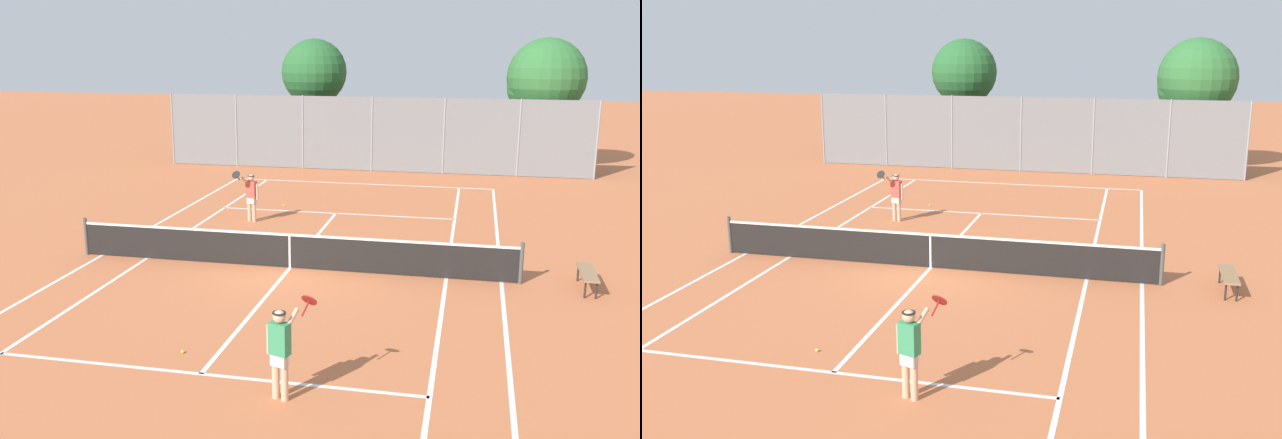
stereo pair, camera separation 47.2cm
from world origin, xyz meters
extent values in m
plane|color=#BC663D|center=(0.00, 0.00, 0.00)|extent=(120.00, 120.00, 0.00)
cube|color=silver|center=(0.00, 11.90, 0.00)|extent=(11.00, 0.10, 0.01)
cube|color=silver|center=(-5.50, 0.00, 0.00)|extent=(0.10, 23.80, 0.01)
cube|color=silver|center=(5.50, 0.00, 0.00)|extent=(0.10, 23.80, 0.01)
cube|color=silver|center=(-4.13, 0.00, 0.00)|extent=(0.10, 23.80, 0.01)
cube|color=silver|center=(4.13, 0.00, 0.00)|extent=(0.10, 23.80, 0.01)
cube|color=silver|center=(0.00, -6.40, 0.00)|extent=(8.26, 0.10, 0.01)
cube|color=silver|center=(0.00, 6.40, 0.00)|extent=(8.26, 0.10, 0.01)
cube|color=silver|center=(0.00, 0.00, 0.00)|extent=(0.10, 12.80, 0.01)
cylinder|color=#474C47|center=(-5.95, 0.00, 0.53)|extent=(0.10, 0.10, 1.07)
cylinder|color=#474C47|center=(5.95, 0.00, 0.53)|extent=(0.10, 0.10, 1.07)
cube|color=black|center=(0.00, 0.00, 0.46)|extent=(11.90, 0.02, 0.89)
cube|color=white|center=(0.00, 0.00, 0.92)|extent=(11.90, 0.03, 0.06)
cube|color=white|center=(0.00, 0.00, 0.44)|extent=(0.05, 0.03, 0.89)
cylinder|color=#D8A884|center=(1.58, -6.96, 0.41)|extent=(0.13, 0.13, 0.82)
cylinder|color=#D8A884|center=(1.75, -7.02, 0.41)|extent=(0.13, 0.13, 0.82)
cube|color=white|center=(1.66, -6.99, 0.74)|extent=(0.32, 0.26, 0.24)
cube|color=#338C59|center=(1.66, -6.99, 1.10)|extent=(0.39, 0.30, 0.56)
sphere|color=#D8A884|center=(1.66, -6.99, 1.49)|extent=(0.22, 0.22, 0.22)
cylinder|color=black|center=(1.66, -6.99, 1.56)|extent=(0.23, 0.23, 0.02)
cylinder|color=#D8A884|center=(1.45, -6.92, 1.04)|extent=(0.08, 0.08, 0.52)
cylinder|color=#D8A884|center=(1.83, -6.90, 1.39)|extent=(0.22, 0.46, 0.35)
cylinder|color=maroon|center=(2.04, -6.70, 1.55)|extent=(0.11, 0.25, 0.22)
cylinder|color=maroon|center=(2.08, -6.58, 1.66)|extent=(0.33, 0.28, 0.23)
cylinder|color=#D8A884|center=(-2.45, 4.66, 0.41)|extent=(0.13, 0.13, 0.82)
cylinder|color=#D8A884|center=(-2.63, 4.70, 0.41)|extent=(0.13, 0.13, 0.82)
cube|color=beige|center=(-2.54, 4.68, 0.74)|extent=(0.31, 0.24, 0.24)
cube|color=#D84C3F|center=(-2.54, 4.68, 1.10)|extent=(0.38, 0.27, 0.56)
sphere|color=#D8A884|center=(-2.54, 4.68, 1.49)|extent=(0.22, 0.22, 0.22)
cylinder|color=black|center=(-2.54, 4.68, 1.56)|extent=(0.23, 0.23, 0.02)
cylinder|color=#D8A884|center=(-2.32, 4.63, 1.04)|extent=(0.08, 0.08, 0.52)
cylinder|color=#D8A884|center=(-2.70, 4.57, 1.39)|extent=(0.18, 0.46, 0.35)
cylinder|color=black|center=(-2.88, 4.34, 1.55)|extent=(0.09, 0.25, 0.22)
cylinder|color=black|center=(-2.91, 4.23, 1.66)|extent=(0.32, 0.25, 0.23)
sphere|color=#D1DB33|center=(-2.08, 7.09, 0.03)|extent=(0.07, 0.07, 0.07)
sphere|color=#D1DB33|center=(-0.68, -5.64, 0.03)|extent=(0.07, 0.07, 0.07)
cube|color=olive|center=(7.51, -0.10, 0.44)|extent=(0.36, 1.50, 0.05)
cylinder|color=#262626|center=(7.38, -0.74, 0.21)|extent=(0.05, 0.05, 0.41)
cylinder|color=#262626|center=(7.38, 0.53, 0.21)|extent=(0.05, 0.05, 0.41)
cylinder|color=#262626|center=(7.63, -0.74, 0.21)|extent=(0.05, 0.05, 0.41)
cylinder|color=#262626|center=(7.63, 0.53, 0.21)|extent=(0.05, 0.05, 0.41)
cylinder|color=gray|center=(-9.86, 15.06, 1.73)|extent=(0.08, 0.08, 3.45)
cylinder|color=gray|center=(-6.57, 15.06, 1.73)|extent=(0.08, 0.08, 3.45)
cylinder|color=gray|center=(-3.29, 15.06, 1.73)|extent=(0.08, 0.08, 3.45)
cylinder|color=gray|center=(0.00, 15.06, 1.73)|extent=(0.08, 0.08, 3.45)
cylinder|color=gray|center=(3.29, 15.06, 1.73)|extent=(0.08, 0.08, 3.45)
cylinder|color=gray|center=(6.57, 15.06, 1.73)|extent=(0.08, 0.08, 3.45)
cylinder|color=gray|center=(9.86, 15.06, 1.73)|extent=(0.08, 0.08, 3.45)
cube|color=slate|center=(0.00, 15.06, 1.73)|extent=(19.72, 0.02, 3.41)
cylinder|color=brown|center=(-3.40, 18.02, 1.62)|extent=(0.31, 0.31, 3.24)
sphere|color=#26602D|center=(-3.40, 18.02, 4.39)|extent=(3.29, 3.29, 3.29)
sphere|color=#26602D|center=(-3.60, 17.97, 3.98)|extent=(2.38, 2.38, 2.38)
cylinder|color=brown|center=(7.73, 16.96, 1.52)|extent=(0.25, 0.25, 3.04)
sphere|color=#2D6B33|center=(7.73, 16.96, 4.29)|extent=(3.58, 3.58, 3.58)
sphere|color=#2D6B33|center=(7.23, 16.99, 3.84)|extent=(2.49, 2.49, 2.49)
camera|label=1|loc=(4.65, -17.57, 5.88)|focal=40.00mm
camera|label=2|loc=(5.11, -17.46, 5.88)|focal=40.00mm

